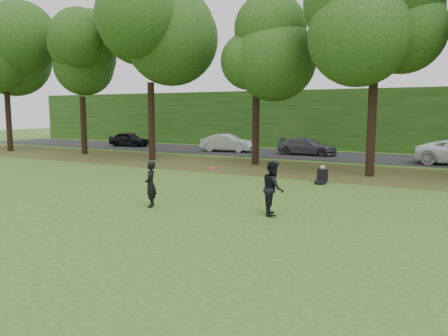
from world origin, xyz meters
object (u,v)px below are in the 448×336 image
Objects in this scene: frisbee at (212,168)px; seated_person at (322,177)px; player_right at (273,188)px; player_left at (151,184)px.

seated_person is at bearing 76.86° from frisbee.
player_right is at bearing 11.60° from frisbee.
player_left is at bearing 76.95° from player_right.
player_left is 0.91× the size of player_right.
player_right is at bearing -86.74° from seated_person.
player_right is 2.06× the size of seated_person.
frisbee is (2.13, 0.53, 0.63)m from player_left.
seated_person is (3.77, 7.54, -0.47)m from player_left.
player_left is 4.09× the size of frisbee.
frisbee is at bearing 75.77° from player_right.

